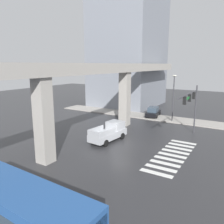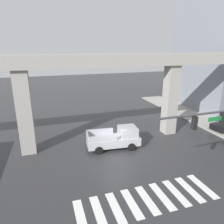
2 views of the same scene
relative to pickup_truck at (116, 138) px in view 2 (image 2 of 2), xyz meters
name	(u,v)px [view 2 (image 2 of 2)]	position (x,y,z in m)	size (l,w,h in m)	color
ground_plane	(117,157)	(-0.55, -1.81, -0.99)	(120.00, 120.00, 0.00)	#2D2D30
crosswalk_stripes	(147,200)	(-0.55, -7.64, -0.98)	(9.35, 2.80, 0.01)	silver
elevated_overpass	(105,69)	(-0.55, 1.81, 6.51)	(52.43, 1.84, 8.92)	#9E9991
sidewalk_east	(224,130)	(13.77, 0.19, -0.91)	(4.00, 36.00, 0.15)	#9E9991
pickup_truck	(116,138)	(0.00, 0.00, 0.00)	(5.26, 2.46, 2.08)	#A8AAAF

